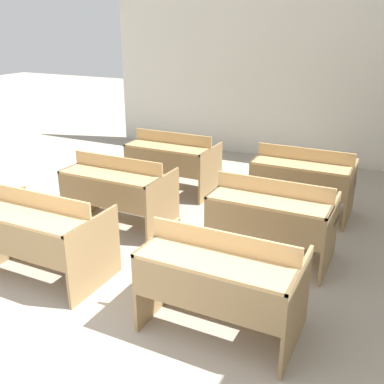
# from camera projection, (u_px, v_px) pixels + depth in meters

# --- Properties ---
(wall_back) EXTENTS (6.39, 0.06, 3.09)m
(wall_back) POSITION_uv_depth(u_px,v_px,m) (278.00, 70.00, 7.69)
(wall_back) COLOR beige
(wall_back) RESTS_ON ground_plane
(bench_front_left) EXTENTS (1.20, 0.75, 0.87)m
(bench_front_left) POSITION_uv_depth(u_px,v_px,m) (41.00, 232.00, 4.22)
(bench_front_left) COLOR #97784E
(bench_front_left) RESTS_ON ground_plane
(bench_front_right) EXTENTS (1.20, 0.75, 0.87)m
(bench_front_right) POSITION_uv_depth(u_px,v_px,m) (221.00, 279.00, 3.46)
(bench_front_right) COLOR #997A50
(bench_front_right) RESTS_ON ground_plane
(bench_second_left) EXTENTS (1.20, 0.75, 0.87)m
(bench_second_left) POSITION_uv_depth(u_px,v_px,m) (118.00, 189.00, 5.30)
(bench_second_left) COLOR #93744A
(bench_second_left) RESTS_ON ground_plane
(bench_second_right) EXTENTS (1.20, 0.75, 0.87)m
(bench_second_right) POSITION_uv_depth(u_px,v_px,m) (271.00, 217.00, 4.55)
(bench_second_right) COLOR #9A7C51
(bench_second_right) RESTS_ON ground_plane
(bench_third_left) EXTENTS (1.20, 0.75, 0.87)m
(bench_third_left) POSITION_uv_depth(u_px,v_px,m) (172.00, 160.00, 6.41)
(bench_third_left) COLOR olive
(bench_third_left) RESTS_ON ground_plane
(bench_third_right) EXTENTS (1.20, 0.75, 0.87)m
(bench_third_right) POSITION_uv_depth(u_px,v_px,m) (302.00, 179.00, 5.64)
(bench_third_right) COLOR olive
(bench_third_right) RESTS_ON ground_plane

